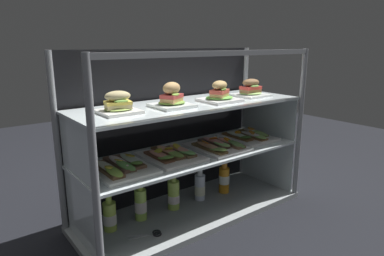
{
  "coord_description": "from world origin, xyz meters",
  "views": [
    {
      "loc": [
        -1.11,
        -1.44,
        0.97
      ],
      "look_at": [
        0.0,
        0.0,
        0.52
      ],
      "focal_mm": 31.77,
      "sensor_mm": 36.0,
      "label": 1
    }
  ],
  "objects_px": {
    "plated_roll_sandwich_near_left_corner": "(172,98)",
    "open_sandwich_tray_near_right_corner": "(121,166)",
    "juice_bottle_tucked_behind": "(141,204)",
    "juice_bottle_front_right_end": "(224,179)",
    "juice_bottle_front_fourth": "(110,216)",
    "kitchen_scissors": "(153,234)",
    "open_sandwich_tray_center": "(218,145)",
    "plated_roll_sandwich_mid_right": "(118,105)",
    "plated_roll_sandwich_center": "(220,94)",
    "open_sandwich_tray_far_left": "(248,136)",
    "plated_roll_sandwich_far_right": "(251,90)",
    "open_sandwich_tray_right_of_center": "(171,154)",
    "juice_bottle_back_center": "(174,195)",
    "juice_bottle_front_second": "(200,187)"
  },
  "relations": [
    {
      "from": "plated_roll_sandwich_near_left_corner",
      "to": "open_sandwich_tray_near_right_corner",
      "type": "bearing_deg",
      "value": 176.87
    },
    {
      "from": "juice_bottle_tucked_behind",
      "to": "juice_bottle_front_right_end",
      "type": "distance_m",
      "value": 0.6
    },
    {
      "from": "juice_bottle_front_fourth",
      "to": "kitchen_scissors",
      "type": "distance_m",
      "value": 0.24
    },
    {
      "from": "open_sandwich_tray_center",
      "to": "juice_bottle_tucked_behind",
      "type": "bearing_deg",
      "value": 166.59
    },
    {
      "from": "plated_roll_sandwich_mid_right",
      "to": "plated_roll_sandwich_center",
      "type": "relative_size",
      "value": 0.91
    },
    {
      "from": "open_sandwich_tray_far_left",
      "to": "open_sandwich_tray_center",
      "type": "bearing_deg",
      "value": -171.88
    },
    {
      "from": "kitchen_scissors",
      "to": "plated_roll_sandwich_center",
      "type": "bearing_deg",
      "value": 6.48
    },
    {
      "from": "plated_roll_sandwich_mid_right",
      "to": "open_sandwich_tray_center",
      "type": "height_order",
      "value": "plated_roll_sandwich_mid_right"
    },
    {
      "from": "plated_roll_sandwich_far_right",
      "to": "juice_bottle_front_fourth",
      "type": "distance_m",
      "value": 1.09
    },
    {
      "from": "plated_roll_sandwich_mid_right",
      "to": "open_sandwich_tray_right_of_center",
      "type": "bearing_deg",
      "value": 0.56
    },
    {
      "from": "open_sandwich_tray_right_of_center",
      "to": "juice_bottle_front_right_end",
      "type": "xyz_separation_m",
      "value": [
        0.45,
        0.05,
        -0.27
      ]
    },
    {
      "from": "plated_roll_sandwich_far_right",
      "to": "juice_bottle_tucked_behind",
      "type": "height_order",
      "value": "plated_roll_sandwich_far_right"
    },
    {
      "from": "plated_roll_sandwich_mid_right",
      "to": "juice_bottle_tucked_behind",
      "type": "xyz_separation_m",
      "value": [
        0.14,
        0.08,
        -0.57
      ]
    },
    {
      "from": "open_sandwich_tray_center",
      "to": "juice_bottle_front_right_end",
      "type": "relative_size",
      "value": 1.51
    },
    {
      "from": "plated_roll_sandwich_far_right",
      "to": "open_sandwich_tray_far_left",
      "type": "distance_m",
      "value": 0.3
    },
    {
      "from": "open_sandwich_tray_near_right_corner",
      "to": "open_sandwich_tray_center",
      "type": "distance_m",
      "value": 0.6
    },
    {
      "from": "plated_roll_sandwich_center",
      "to": "open_sandwich_tray_center",
      "type": "distance_m",
      "value": 0.3
    },
    {
      "from": "open_sandwich_tray_near_right_corner",
      "to": "open_sandwich_tray_right_of_center",
      "type": "relative_size",
      "value": 1.0
    },
    {
      "from": "juice_bottle_back_center",
      "to": "plated_roll_sandwich_near_left_corner",
      "type": "bearing_deg",
      "value": -125.3
    },
    {
      "from": "open_sandwich_tray_center",
      "to": "open_sandwich_tray_near_right_corner",
      "type": "bearing_deg",
      "value": 177.66
    },
    {
      "from": "plated_roll_sandwich_mid_right",
      "to": "juice_bottle_back_center",
      "type": "relative_size",
      "value": 0.77
    },
    {
      "from": "plated_roll_sandwich_near_left_corner",
      "to": "open_sandwich_tray_center",
      "type": "distance_m",
      "value": 0.44
    },
    {
      "from": "kitchen_scissors",
      "to": "juice_bottle_front_fourth",
      "type": "bearing_deg",
      "value": 130.75
    },
    {
      "from": "juice_bottle_front_right_end",
      "to": "kitchen_scissors",
      "type": "bearing_deg",
      "value": -166.21
    },
    {
      "from": "open_sandwich_tray_far_left",
      "to": "juice_bottle_front_fourth",
      "type": "height_order",
      "value": "open_sandwich_tray_far_left"
    },
    {
      "from": "plated_roll_sandwich_mid_right",
      "to": "open_sandwich_tray_right_of_center",
      "type": "height_order",
      "value": "plated_roll_sandwich_mid_right"
    },
    {
      "from": "plated_roll_sandwich_far_right",
      "to": "open_sandwich_tray_center",
      "type": "height_order",
      "value": "plated_roll_sandwich_far_right"
    },
    {
      "from": "plated_roll_sandwich_mid_right",
      "to": "open_sandwich_tray_far_left",
      "type": "distance_m",
      "value": 0.95
    },
    {
      "from": "plated_roll_sandwich_center",
      "to": "open_sandwich_tray_far_left",
      "type": "distance_m",
      "value": 0.43
    },
    {
      "from": "plated_roll_sandwich_mid_right",
      "to": "kitchen_scissors",
      "type": "bearing_deg",
      "value": -43.04
    },
    {
      "from": "open_sandwich_tray_near_right_corner",
      "to": "juice_bottle_back_center",
      "type": "xyz_separation_m",
      "value": [
        0.36,
        0.08,
        -0.28
      ]
    },
    {
      "from": "plated_roll_sandwich_center",
      "to": "kitchen_scissors",
      "type": "height_order",
      "value": "plated_roll_sandwich_center"
    },
    {
      "from": "open_sandwich_tray_center",
      "to": "open_sandwich_tray_far_left",
      "type": "distance_m",
      "value": 0.3
    },
    {
      "from": "plated_roll_sandwich_mid_right",
      "to": "plated_roll_sandwich_far_right",
      "type": "xyz_separation_m",
      "value": [
        0.88,
        -0.01,
        -0.0
      ]
    },
    {
      "from": "juice_bottle_tucked_behind",
      "to": "open_sandwich_tray_right_of_center",
      "type": "bearing_deg",
      "value": -25.81
    },
    {
      "from": "open_sandwich_tray_center",
      "to": "open_sandwich_tray_far_left",
      "type": "height_order",
      "value": "open_sandwich_tray_center"
    },
    {
      "from": "juice_bottle_front_second",
      "to": "juice_bottle_tucked_behind",
      "type": "bearing_deg",
      "value": 178.88
    },
    {
      "from": "plated_roll_sandwich_mid_right",
      "to": "juice_bottle_tucked_behind",
      "type": "relative_size",
      "value": 0.81
    },
    {
      "from": "plated_roll_sandwich_near_left_corner",
      "to": "open_sandwich_tray_right_of_center",
      "type": "distance_m",
      "value": 0.31
    },
    {
      "from": "plated_roll_sandwich_far_right",
      "to": "plated_roll_sandwich_center",
      "type": "bearing_deg",
      "value": -173.38
    },
    {
      "from": "open_sandwich_tray_near_right_corner",
      "to": "open_sandwich_tray_far_left",
      "type": "xyz_separation_m",
      "value": [
        0.9,
        0.02,
        -0.0
      ]
    },
    {
      "from": "juice_bottle_back_center",
      "to": "kitchen_scissors",
      "type": "relative_size",
      "value": 1.34
    },
    {
      "from": "plated_roll_sandwich_center",
      "to": "juice_bottle_front_right_end",
      "type": "relative_size",
      "value": 0.9
    },
    {
      "from": "open_sandwich_tray_far_left",
      "to": "juice_bottle_back_center",
      "type": "bearing_deg",
      "value": 173.96
    },
    {
      "from": "plated_roll_sandwich_mid_right",
      "to": "plated_roll_sandwich_near_left_corner",
      "type": "height_order",
      "value": "plated_roll_sandwich_near_left_corner"
    },
    {
      "from": "plated_roll_sandwich_mid_right",
      "to": "plated_roll_sandwich_far_right",
      "type": "height_order",
      "value": "plated_roll_sandwich_far_right"
    },
    {
      "from": "plated_roll_sandwich_mid_right",
      "to": "kitchen_scissors",
      "type": "relative_size",
      "value": 1.03
    },
    {
      "from": "juice_bottle_front_fourth",
      "to": "open_sandwich_tray_center",
      "type": "bearing_deg",
      "value": -9.54
    },
    {
      "from": "plated_roll_sandwich_near_left_corner",
      "to": "juice_bottle_front_fourth",
      "type": "height_order",
      "value": "plated_roll_sandwich_near_left_corner"
    },
    {
      "from": "juice_bottle_back_center",
      "to": "juice_bottle_front_fourth",
      "type": "bearing_deg",
      "value": 179.05
    }
  ]
}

